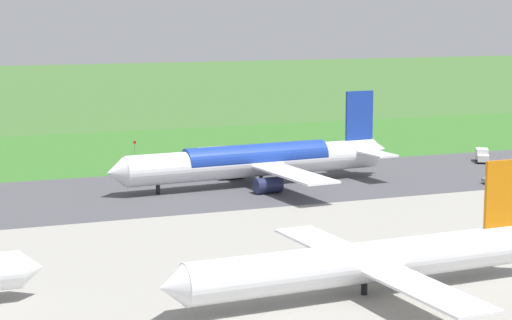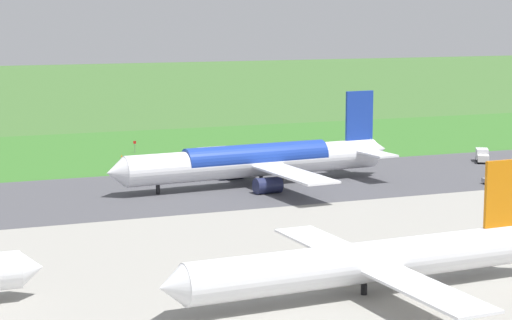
{
  "view_description": "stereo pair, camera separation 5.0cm",
  "coord_description": "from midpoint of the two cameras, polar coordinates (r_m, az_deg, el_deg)",
  "views": [
    {
      "loc": [
        55.36,
        150.39,
        29.97
      ],
      "look_at": [
        -4.82,
        0.0,
        4.5
      ],
      "focal_mm": 66.0,
      "sensor_mm": 36.0,
      "label": 1
    },
    {
      "loc": [
        55.31,
        150.41,
        29.97
      ],
      "look_at": [
        -4.82,
        0.0,
        4.5
      ],
      "focal_mm": 66.0,
      "sensor_mm": 36.0,
      "label": 2
    }
  ],
  "objects": [
    {
      "name": "grass_verge_foreground",
      "position": [
        203.19,
        -5.74,
        0.41
      ],
      "size": [
        600.0,
        80.0,
        0.04
      ],
      "primitive_type": "cube",
      "color": "#346B27",
      "rests_on": "ground"
    },
    {
      "name": "traffic_cone_orange",
      "position": [
        198.7,
        -8.14,
        0.25
      ],
      "size": [
        0.4,
        0.4,
        0.55
      ],
      "primitive_type": "cone",
      "color": "orange",
      "rests_on": "ground"
    },
    {
      "name": "runway_asphalt",
      "position": [
        163.03,
        -1.56,
        -1.65
      ],
      "size": [
        600.0,
        37.55,
        0.06
      ],
      "primitive_type": "cube",
      "color": "#47474C",
      "rests_on": "ground"
    },
    {
      "name": "service_truck_baggage",
      "position": [
        195.35,
        13.56,
        0.28
      ],
      "size": [
        4.86,
        6.15,
        2.65
      ],
      "color": "silver",
      "rests_on": "ground"
    },
    {
      "name": "no_stopping_sign",
      "position": [
        204.45,
        -7.35,
        0.87
      ],
      "size": [
        0.6,
        0.1,
        2.57
      ],
      "color": "slate",
      "rests_on": "ground"
    },
    {
      "name": "airliner_parked_mid",
      "position": [
        101.61,
        6.74,
        -6.12
      ],
      "size": [
        46.19,
        37.76,
        13.49
      ],
      "color": "white",
      "rests_on": "ground"
    },
    {
      "name": "service_car_followme",
      "position": [
        171.15,
        14.28,
        -1.14
      ],
      "size": [
        4.43,
        2.44,
        1.62
      ],
      "color": "gray",
      "rests_on": "ground"
    },
    {
      "name": "airliner_main",
      "position": [
        164.16,
        0.13,
        -0.04
      ],
      "size": [
        54.15,
        44.33,
        15.88
      ],
      "color": "white",
      "rests_on": "ground"
    },
    {
      "name": "apron_concrete",
      "position": [
        110.28,
        9.34,
        -6.94
      ],
      "size": [
        440.0,
        110.0,
        0.05
      ],
      "primitive_type": "cube",
      "color": "gray",
      "rests_on": "ground"
    },
    {
      "name": "ground_plane",
      "position": [
        163.04,
        -1.56,
        -1.66
      ],
      "size": [
        800.0,
        800.0,
        0.0
      ],
      "primitive_type": "plane",
      "color": "#3D662D"
    }
  ]
}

